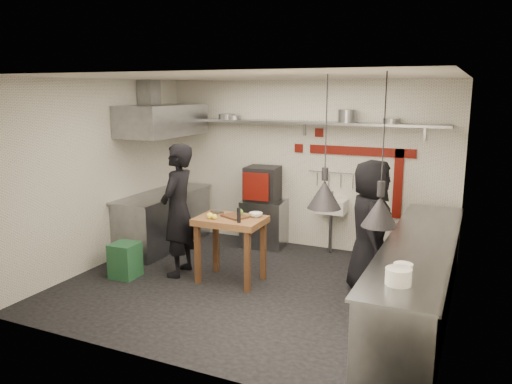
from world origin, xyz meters
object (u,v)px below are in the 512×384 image
at_px(green_bin, 125,260).
at_px(chef_right, 370,227).
at_px(prep_table, 231,250).
at_px(chef_left, 178,210).
at_px(oven_stand, 265,223).
at_px(combi_oven, 263,184).

distance_m(green_bin, chef_right, 3.46).
distance_m(prep_table, chef_left, 0.95).
bearing_deg(chef_left, oven_stand, 154.56).
relative_size(combi_oven, prep_table, 0.63).
height_order(chef_left, chef_right, chef_left).
xyz_separation_m(green_bin, prep_table, (1.45, 0.50, 0.21)).
bearing_deg(green_bin, combi_oven, 60.88).
bearing_deg(combi_oven, chef_right, -35.57).
bearing_deg(oven_stand, chef_right, -36.81).
distance_m(oven_stand, combi_oven, 0.69).
relative_size(green_bin, chef_left, 0.26).
relative_size(oven_stand, chef_left, 0.42).
height_order(combi_oven, chef_left, chef_left).
xyz_separation_m(chef_left, chef_right, (2.63, 0.51, -0.07)).
bearing_deg(oven_stand, combi_oven, -119.69).
relative_size(chef_left, chef_right, 1.08).
relative_size(prep_table, chef_left, 0.48).
bearing_deg(chef_right, combi_oven, 47.39).
distance_m(oven_stand, chef_right, 2.46).
bearing_deg(prep_table, chef_right, 12.78).
distance_m(combi_oven, green_bin, 2.60).
height_order(prep_table, chef_right, chef_right).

